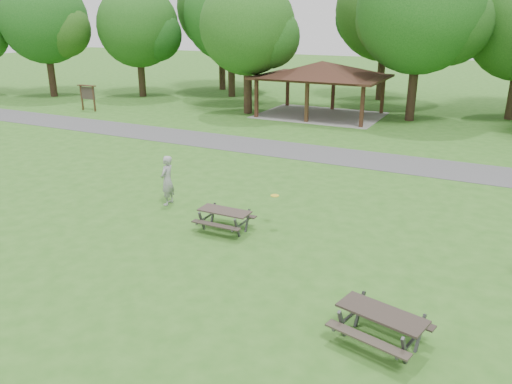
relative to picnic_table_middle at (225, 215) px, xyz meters
The scene contains 15 objects.
ground 3.48m from the picnic_table_middle, 92.37° to the right, with size 160.00×160.00×0.00m, color #2F641C.
asphalt_path 10.58m from the picnic_table_middle, 90.77° to the left, with size 120.00×3.20×0.02m, color #48484A.
pavilion 21.13m from the picnic_table_middle, 101.39° to the left, with size 8.60×7.01×3.76m.
notice_board 24.87m from the picnic_table_middle, 144.14° to the left, with size 1.60×0.30×1.88m.
tree_row_a 34.12m from the picnic_table_middle, 146.47° to the left, with size 7.56×7.20×9.97m.
tree_row_b 30.94m from the picnic_table_middle, 133.63° to the left, with size 7.14×6.80×9.28m.
tree_row_c 29.80m from the picnic_table_middle, 118.76° to the left, with size 8.19×7.80×10.67m.
tree_row_d 21.77m from the picnic_table_middle, 115.39° to the left, with size 6.93×6.60×9.27m.
tree_row_e 22.56m from the picnic_table_middle, 84.82° to the left, with size 8.40×8.00×11.02m.
tree_deep_a 34.35m from the picnic_table_middle, 120.37° to the left, with size 8.40×8.00×11.38m.
tree_deep_b 30.33m from the picnic_table_middle, 93.95° to the left, with size 8.40×8.00×11.13m.
picnic_table_middle is the anchor object (origin of this frame).
picnic_table_far 7.01m from the picnic_table_middle, 31.74° to the right, with size 2.14×1.87×0.80m.
frisbee_in_flight 1.76m from the picnic_table_middle, 37.51° to the left, with size 0.29×0.29×0.02m.
frisbee_thrower 3.35m from the picnic_table_middle, 159.35° to the left, with size 0.68×0.45×1.86m, color #939396.
Camera 1 is at (7.80, -9.46, 6.61)m, focal length 35.00 mm.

